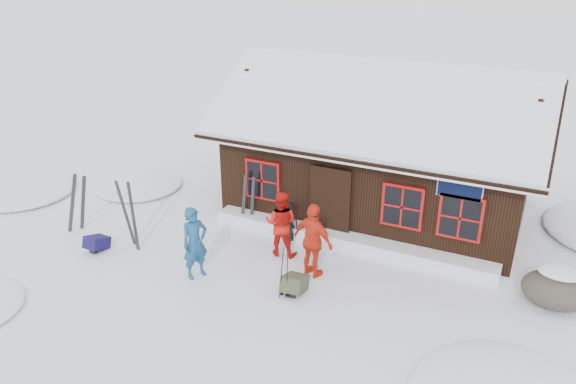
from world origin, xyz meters
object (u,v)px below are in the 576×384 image
Objects in this scene: backpack_olive at (295,286)px; ski_poles at (284,275)px; skier_orange_right at (313,241)px; ski_pair_left at (78,203)px; boulder at (557,289)px; skier_orange_left at (281,223)px; skier_teal at (195,243)px; backpack_blue at (97,245)px; skier_crouched at (289,221)px.

ski_poles is at bearing -116.71° from backpack_olive.
skier_orange_right is 6.74m from ski_pair_left.
skier_orange_left is at bearing -175.03° from boulder.
skier_teal reaches higher than ski_pair_left.
backpack_blue is at bearing -177.84° from backpack_olive.
skier_teal is 1.70× the size of skier_crouched.
skier_orange_left reaches higher than boulder.
skier_orange_right reaches higher than ski_poles.
skier_crouched is (1.19, 2.63, -0.37)m from skier_teal.
skier_teal is at bearing 3.65° from backpack_blue.
skier_orange_right reaches higher than backpack_blue.
skier_teal is at bearing -121.21° from skier_crouched.
backpack_olive is at bearing 6.56° from backpack_blue.
skier_orange_left is at bearing 123.30° from backpack_olive.
boulder is 11.05m from backpack_blue.
ski_pair_left is (-5.59, -1.22, -0.06)m from skier_orange_left.
skier_teal is 8.12m from boulder.
ski_poles is (2.28, 0.08, -0.28)m from skier_teal.
ski_pair_left is at bearing -171.56° from boulder.
skier_orange_left reaches higher than ski_pair_left.
backpack_olive is at bearing -159.39° from boulder.
skier_crouched is at bearing -9.61° from ski_pair_left.
ski_poles reaches higher than backpack_olive.
backpack_blue is 0.89× the size of backpack_olive.
backpack_blue is at bearing 29.60° from skier_orange_right.
skier_orange_right is 1.21m from ski_poles.
ski_pair_left reaches higher than ski_poles.
ski_pair_left is at bearing 152.33° from backpack_blue.
backpack_blue is (-3.02, -0.10, -0.74)m from skier_teal.
boulder is at bearing 176.28° from skier_orange_left.
ski_poles is (1.09, -2.55, 0.09)m from skier_crouched.
ski_pair_left is 2.97× the size of backpack_blue.
backpack_olive is (2.41, 0.35, -0.72)m from skier_teal.
skier_teal reaches higher than skier_orange_left.
backpack_olive is (-0.07, -0.87, -0.76)m from skier_orange_right.
ski_poles is at bearing -157.29° from boulder.
skier_orange_right is at bearing 82.57° from backpack_olive.
skier_orange_left is (1.35, 1.81, -0.02)m from skier_teal.
skier_teal is 3.11m from backpack_blue.
skier_orange_left is 1.65× the size of skier_crouched.
skier_teal reaches higher than skier_crouched.
skier_orange_left is 1.19× the size of boulder.
skier_orange_right is (2.48, 1.22, 0.04)m from skier_teal.
skier_orange_right is at bearing -167.80° from boulder.
backpack_blue is (1.21, -0.68, -0.66)m from ski_pair_left.
ski_poles reaches higher than boulder.
skier_orange_left is 0.93× the size of skier_orange_right.
backpack_blue is (-4.21, -2.73, -0.37)m from skier_crouched.
backpack_blue is at bearing -167.12° from boulder.
skier_orange_left is 4.82m from backpack_blue.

